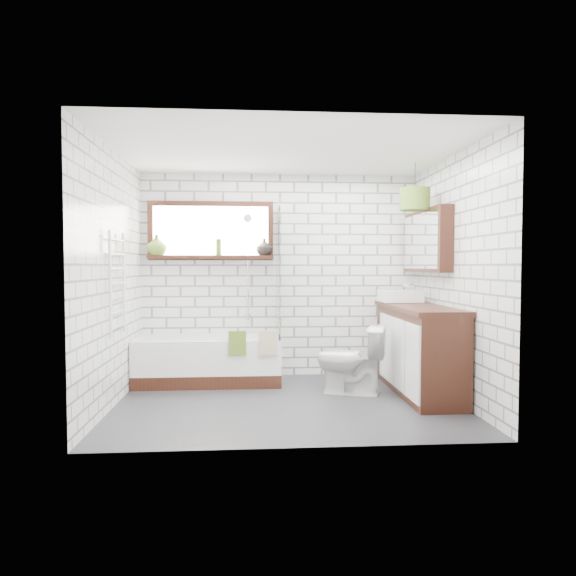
{
  "coord_description": "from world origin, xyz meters",
  "views": [
    {
      "loc": [
        -0.36,
        -5.09,
        1.37
      ],
      "look_at": [
        0.02,
        0.25,
        1.14
      ],
      "focal_mm": 32.0,
      "sensor_mm": 36.0,
      "label": 1
    }
  ],
  "objects": [
    {
      "name": "bathtub",
      "position": [
        -0.86,
        0.93,
        0.27
      ],
      "size": [
        1.66,
        0.73,
        0.54
      ],
      "primitive_type": "cube",
      "color": "white",
      "rests_on": "floor"
    },
    {
      "name": "basin",
      "position": [
        1.37,
        0.78,
        1.02
      ],
      "size": [
        0.45,
        0.39,
        0.13
      ],
      "primitive_type": "cube",
      "color": "white",
      "rests_on": "vanity"
    },
    {
      "name": "wall_front",
      "position": [
        0.0,
        -1.3,
        1.25
      ],
      "size": [
        3.4,
        0.01,
        2.5
      ],
      "primitive_type": "cube",
      "color": "white",
      "rests_on": "ground"
    },
    {
      "name": "wall_back",
      "position": [
        0.0,
        1.3,
        1.25
      ],
      "size": [
        3.4,
        0.01,
        2.5
      ],
      "primitive_type": "cube",
      "color": "white",
      "rests_on": "ground"
    },
    {
      "name": "vase_olive",
      "position": [
        -1.5,
        1.23,
        1.6
      ],
      "size": [
        0.25,
        0.25,
        0.25
      ],
      "primitive_type": "imported",
      "rotation": [
        0.0,
        0.0,
        -0.06
      ],
      "color": "#557123",
      "rests_on": "window"
    },
    {
      "name": "pendant",
      "position": [
        1.43,
        0.44,
        2.1
      ],
      "size": [
        0.33,
        0.33,
        0.24
      ],
      "primitive_type": "cylinder",
      "color": "#4E6C20",
      "rests_on": "ceiling"
    },
    {
      "name": "towel_green",
      "position": [
        -0.52,
        0.57,
        0.52
      ],
      "size": [
        0.2,
        0.05,
        0.27
      ],
      "primitive_type": "cube",
      "color": "#4E6C20",
      "rests_on": "bathtub"
    },
    {
      "name": "floor",
      "position": [
        0.0,
        0.0,
        -0.01
      ],
      "size": [
        3.4,
        2.6,
        0.01
      ],
      "primitive_type": "cube",
      "color": "#27272A",
      "rests_on": "ground"
    },
    {
      "name": "tap",
      "position": [
        1.53,
        0.78,
        1.07
      ],
      "size": [
        0.03,
        0.03,
        0.14
      ],
      "primitive_type": "cylinder",
      "rotation": [
        0.0,
        0.0,
        -0.2
      ],
      "color": "silver",
      "rests_on": "vanity"
    },
    {
      "name": "ceiling",
      "position": [
        0.0,
        0.0,
        2.5
      ],
      "size": [
        3.4,
        2.6,
        0.01
      ],
      "primitive_type": "cube",
      "color": "white",
      "rests_on": "ground"
    },
    {
      "name": "vanity",
      "position": [
        1.43,
        0.28,
        0.48
      ],
      "size": [
        0.54,
        1.66,
        0.95
      ],
      "primitive_type": "cube",
      "color": "black",
      "rests_on": "floor"
    },
    {
      "name": "window",
      "position": [
        -0.85,
        1.26,
        1.8
      ],
      "size": [
        1.52,
        0.16,
        0.68
      ],
      "primitive_type": "cube",
      "color": "black",
      "rests_on": "wall_back"
    },
    {
      "name": "shower_riser",
      "position": [
        -0.4,
        1.26,
        1.35
      ],
      "size": [
        0.02,
        0.02,
        1.3
      ],
      "primitive_type": "cylinder",
      "color": "silver",
      "rests_on": "wall_back"
    },
    {
      "name": "mirror_cabinet",
      "position": [
        1.62,
        0.6,
        1.65
      ],
      "size": [
        0.16,
        1.2,
        0.7
      ],
      "primitive_type": "cube",
      "color": "black",
      "rests_on": "wall_right"
    },
    {
      "name": "shower_screen",
      "position": [
        -0.05,
        0.93,
        1.29
      ],
      "size": [
        0.02,
        0.72,
        1.5
      ],
      "primitive_type": "cube",
      "color": "white",
      "rests_on": "bathtub"
    },
    {
      "name": "bottle",
      "position": [
        -0.76,
        1.23,
        1.58
      ],
      "size": [
        0.07,
        0.07,
        0.2
      ],
      "primitive_type": "cylinder",
      "rotation": [
        0.0,
        0.0,
        0.02
      ],
      "color": "#557123",
      "rests_on": "window"
    },
    {
      "name": "towel_beige",
      "position": [
        -0.18,
        0.57,
        0.52
      ],
      "size": [
        0.21,
        0.05,
        0.27
      ],
      "primitive_type": "cube",
      "color": "tan",
      "rests_on": "bathtub"
    },
    {
      "name": "wall_right",
      "position": [
        1.7,
        0.0,
        1.25
      ],
      "size": [
        0.01,
        2.6,
        2.5
      ],
      "primitive_type": "cube",
      "color": "white",
      "rests_on": "ground"
    },
    {
      "name": "wall_left",
      "position": [
        -1.7,
        0.0,
        1.25
      ],
      "size": [
        0.01,
        2.6,
        2.5
      ],
      "primitive_type": "cube",
      "color": "white",
      "rests_on": "ground"
    },
    {
      "name": "toilet",
      "position": [
        0.7,
        0.3,
        0.37
      ],
      "size": [
        0.63,
        0.82,
        0.74
      ],
      "primitive_type": "imported",
      "rotation": [
        0.0,
        0.0,
        -1.9
      ],
      "color": "white",
      "rests_on": "floor"
    },
    {
      "name": "vase_dark",
      "position": [
        -0.2,
        1.23,
        1.58
      ],
      "size": [
        0.23,
        0.23,
        0.21
      ],
      "primitive_type": "imported",
      "rotation": [
        0.0,
        0.0,
        -0.18
      ],
      "color": "black",
      "rests_on": "window"
    },
    {
      "name": "towel_radiator",
      "position": [
        -1.66,
        0.0,
        1.2
      ],
      "size": [
        0.06,
        0.52,
        1.0
      ],
      "primitive_type": "cube",
      "color": "white",
      "rests_on": "wall_left"
    }
  ]
}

